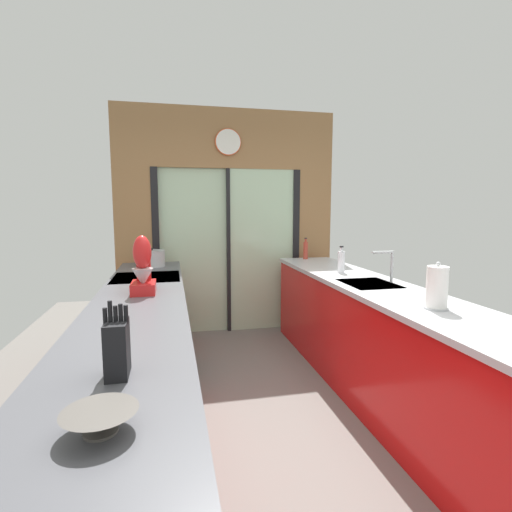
% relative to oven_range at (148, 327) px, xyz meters
% --- Properties ---
extents(ground_plane, '(5.04, 7.60, 0.02)m').
position_rel_oven_range_xyz_m(ground_plane, '(0.91, -0.65, -0.47)').
color(ground_plane, slate).
extents(back_wall_unit, '(2.64, 0.12, 2.70)m').
position_rel_oven_range_xyz_m(back_wall_unit, '(0.91, 1.15, 1.07)').
color(back_wall_unit, olive).
rests_on(back_wall_unit, ground_plane).
extents(left_counter_run, '(0.62, 3.80, 0.92)m').
position_rel_oven_range_xyz_m(left_counter_run, '(-0.00, -1.12, 0.01)').
color(left_counter_run, red).
rests_on(left_counter_run, ground_plane).
extents(right_counter_run, '(0.62, 3.80, 0.92)m').
position_rel_oven_range_xyz_m(right_counter_run, '(1.82, -0.95, 0.01)').
color(right_counter_run, red).
rests_on(right_counter_run, ground_plane).
extents(sink_faucet, '(0.19, 0.02, 0.27)m').
position_rel_oven_range_xyz_m(sink_faucet, '(1.97, -0.70, 0.64)').
color(sink_faucet, '#B7BABC').
rests_on(sink_faucet, right_counter_run).
extents(oven_range, '(0.60, 0.60, 0.92)m').
position_rel_oven_range_xyz_m(oven_range, '(0.00, 0.00, 0.00)').
color(oven_range, black).
rests_on(oven_range, ground_plane).
extents(mixing_bowl, '(0.21, 0.21, 0.06)m').
position_rel_oven_range_xyz_m(mixing_bowl, '(0.02, -2.46, 0.50)').
color(mixing_bowl, '#514C47').
rests_on(mixing_bowl, left_counter_run).
extents(knife_block, '(0.09, 0.14, 0.28)m').
position_rel_oven_range_xyz_m(knife_block, '(0.02, -2.09, 0.57)').
color(knife_block, black).
rests_on(knife_block, left_counter_run).
extents(stand_mixer, '(0.17, 0.27, 0.42)m').
position_rel_oven_range_xyz_m(stand_mixer, '(0.02, -0.67, 0.63)').
color(stand_mixer, red).
rests_on(stand_mixer, left_counter_run).
extents(stock_pot, '(0.28, 0.28, 0.20)m').
position_rel_oven_range_xyz_m(stock_pot, '(0.02, 0.63, 0.55)').
color(stock_pot, '#B7BABC').
rests_on(stock_pot, left_counter_run).
extents(soap_bottle_near, '(0.07, 0.07, 0.25)m').
position_rel_oven_range_xyz_m(soap_bottle_near, '(1.80, -0.16, 0.57)').
color(soap_bottle_near, silver).
rests_on(soap_bottle_near, right_counter_run).
extents(soap_bottle_far, '(0.06, 0.06, 0.26)m').
position_rel_oven_range_xyz_m(soap_bottle_far, '(1.80, 0.83, 0.57)').
color(soap_bottle_far, '#B23D2D').
rests_on(soap_bottle_far, right_counter_run).
extents(paper_towel_roll, '(0.14, 0.14, 0.29)m').
position_rel_oven_range_xyz_m(paper_towel_roll, '(1.80, -1.52, 0.60)').
color(paper_towel_roll, '#B7BABC').
rests_on(paper_towel_roll, right_counter_run).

